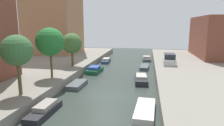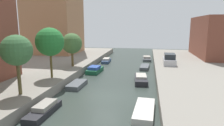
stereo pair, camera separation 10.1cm
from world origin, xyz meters
name	(u,v)px [view 1 (the left image)]	position (x,y,z in m)	size (l,w,h in m)	color
ground_plane	(106,96)	(0.00, 0.00, 0.00)	(84.00, 84.00, 0.00)	#2D3833
street_tree_2	(17,51)	(-6.75, -3.43, 4.78)	(2.58, 2.58, 5.10)	brown
street_tree_3	(50,42)	(-6.75, 2.23, 5.04)	(3.14, 3.14, 5.62)	brown
street_tree_4	(72,44)	(-6.75, 8.54, 4.30)	(2.90, 2.90, 4.78)	brown
parked_car	(169,60)	(7.19, 12.94, 1.68)	(1.93, 4.67, 1.63)	#B7B7BC
moored_boat_left_2	(44,110)	(-3.89, -4.71, 0.35)	(1.29, 3.92, 0.83)	#232328
moored_boat_left_3	(77,85)	(-3.84, 2.37, 0.25)	(1.52, 3.28, 0.50)	#4C5156
moored_boat_left_4	(95,70)	(-3.69, 9.41, 0.41)	(1.85, 3.73, 0.99)	#195638
moored_boat_left_5	(106,61)	(-3.72, 17.65, 0.34)	(1.42, 3.69, 0.81)	#33476B
moored_boat_right_2	(145,111)	(3.83, -3.24, 0.27)	(1.70, 4.32, 0.53)	beige
moored_boat_right_3	(141,79)	(3.21, 5.68, 0.37)	(1.79, 4.28, 0.84)	#232328
moored_boat_right_4	(145,67)	(3.49, 13.53, 0.25)	(1.52, 3.89, 0.50)	#4C5156
moored_boat_right_5	(147,59)	(3.73, 21.39, 0.34)	(1.73, 3.95, 0.82)	#4C5156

